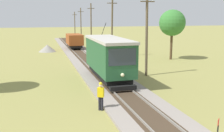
% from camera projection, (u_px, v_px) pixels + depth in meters
% --- Properties ---
extents(red_tram, '(2.60, 8.54, 4.79)m').
position_uv_depth(red_tram, '(108.00, 57.00, 22.59)').
color(red_tram, '#235633').
rests_on(red_tram, rail_right).
extents(freight_car, '(2.40, 5.20, 2.31)m').
position_uv_depth(freight_car, '(74.00, 41.00, 44.16)').
color(freight_car, '#93471E').
rests_on(freight_car, rail_right).
extents(utility_pole_near_tram, '(1.40, 0.50, 7.97)m').
position_uv_depth(utility_pole_near_tram, '(147.00, 33.00, 24.50)').
color(utility_pole_near_tram, brown).
rests_on(utility_pole_near_tram, ground).
extents(utility_pole_mid, '(1.40, 0.66, 8.43)m').
position_uv_depth(utility_pole_mid, '(112.00, 26.00, 36.01)').
color(utility_pole_mid, brown).
rests_on(utility_pole_mid, ground).
extents(utility_pole_far, '(1.40, 0.45, 8.10)m').
position_uv_depth(utility_pole_far, '(91.00, 24.00, 50.45)').
color(utility_pole_far, brown).
rests_on(utility_pole_far, ground).
extents(utility_pole_distant, '(1.40, 0.34, 7.63)m').
position_uv_depth(utility_pole_distant, '(81.00, 23.00, 62.62)').
color(utility_pole_distant, brown).
rests_on(utility_pole_distant, ground).
extents(utility_pole_horizon, '(1.40, 0.46, 6.85)m').
position_uv_depth(utility_pole_horizon, '(75.00, 24.00, 73.40)').
color(utility_pole_horizon, brown).
rests_on(utility_pole_horizon, ground).
extents(trackside_signal_marker, '(0.21, 0.21, 1.18)m').
position_uv_depth(trackside_signal_marker, '(218.00, 130.00, 11.59)').
color(trackside_signal_marker, black).
rests_on(trackside_signal_marker, ground).
extents(gravel_pile, '(2.80, 2.80, 1.14)m').
position_uv_depth(gravel_pile, '(47.00, 48.00, 41.83)').
color(gravel_pile, gray).
rests_on(gravel_pile, ground).
extents(track_worker, '(0.45, 0.39, 1.78)m').
position_uv_depth(track_worker, '(101.00, 95.00, 15.69)').
color(track_worker, black).
rests_on(track_worker, ground).
extents(tree_right_near, '(3.41, 3.41, 6.52)m').
position_uv_depth(tree_right_near, '(172.00, 23.00, 33.63)').
color(tree_right_near, '#4C3823').
rests_on(tree_right_near, ground).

